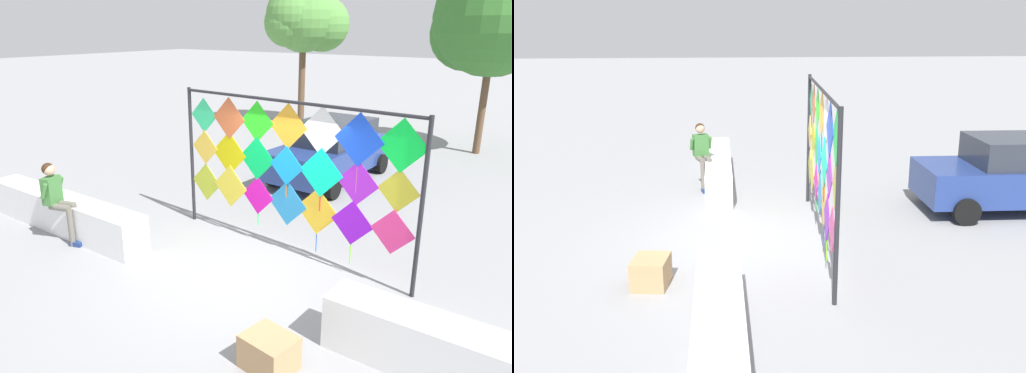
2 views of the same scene
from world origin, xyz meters
TOP-DOWN VIEW (x-y plane):
  - ground at (0.00, 0.00)m, footprint 120.00×120.00m
  - plaza_ledge_left at (-4.15, -0.53)m, footprint 4.42×0.59m
  - kite_display_rack at (0.05, 1.27)m, footprint 4.95×0.43m
  - seated_vendor at (-3.64, -0.91)m, footprint 0.75×0.58m
  - parked_car at (-1.43, 5.79)m, footprint 2.06×4.13m
  - cardboard_box_small at (1.63, -1.57)m, footprint 0.67×0.59m
  - tree_broadleaf at (-5.97, 11.80)m, footprint 2.91×3.19m
  - tree_far_right at (1.08, 11.19)m, footprint 3.84×3.61m

SIDE VIEW (x-z plane):
  - ground at x=0.00m, z-range 0.00..0.00m
  - cardboard_box_small at x=1.63m, z-range 0.00..0.44m
  - plaza_ledge_left at x=-4.15m, z-range 0.00..0.73m
  - parked_car at x=-1.43m, z-range 0.01..1.60m
  - seated_vendor at x=-3.64m, z-range 0.15..1.72m
  - kite_display_rack at x=0.05m, z-range 0.32..3.13m
  - tree_far_right at x=1.08m, z-range 1.16..7.21m
  - tree_broadleaf at x=-5.97m, z-range 1.43..6.93m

